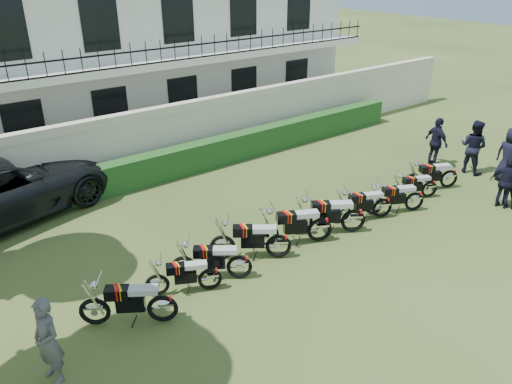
% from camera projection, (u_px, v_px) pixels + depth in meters
% --- Properties ---
extents(ground, '(100.00, 100.00, 0.00)m').
position_uv_depth(ground, '(334.00, 261.00, 12.58)').
color(ground, '#30461C').
rests_on(ground, ground).
extents(perimeter_wall, '(30.00, 0.35, 2.30)m').
position_uv_depth(perimeter_wall, '(176.00, 135.00, 17.82)').
color(perimeter_wall, beige).
rests_on(perimeter_wall, ground).
extents(hedge, '(18.00, 0.60, 1.00)m').
position_uv_depth(hedge, '(212.00, 153.00, 18.08)').
color(hedge, '#184519').
rests_on(hedge, ground).
extents(building, '(20.40, 9.60, 7.40)m').
position_uv_depth(building, '(102.00, 41.00, 21.01)').
color(building, white).
rests_on(building, ground).
extents(motorcycle_0, '(1.74, 1.20, 1.11)m').
position_uv_depth(motorcycle_0, '(162.00, 302.00, 10.25)').
color(motorcycle_0, black).
rests_on(motorcycle_0, ground).
extents(motorcycle_1, '(1.59, 0.88, 0.95)m').
position_uv_depth(motorcycle_1, '(210.00, 274.00, 11.29)').
color(motorcycle_1, black).
rests_on(motorcycle_1, ground).
extents(motorcycle_2, '(1.59, 1.22, 1.04)m').
position_uv_depth(motorcycle_2, '(239.00, 261.00, 11.68)').
color(motorcycle_2, black).
rests_on(motorcycle_2, ground).
extents(motorcycle_3, '(1.72, 1.30, 1.12)m').
position_uv_depth(motorcycle_3, '(279.00, 240.00, 12.47)').
color(motorcycle_3, black).
rests_on(motorcycle_3, ground).
extents(motorcycle_4, '(1.95, 1.08, 1.16)m').
position_uv_depth(motorcycle_4, '(320.00, 224.00, 13.19)').
color(motorcycle_4, black).
rests_on(motorcycle_4, ground).
extents(motorcycle_5, '(1.85, 1.25, 1.16)m').
position_uv_depth(motorcycle_5, '(354.00, 215.00, 13.65)').
color(motorcycle_5, black).
rests_on(motorcycle_5, ground).
extents(motorcycle_6, '(1.77, 0.90, 1.03)m').
position_uv_depth(motorcycle_6, '(383.00, 203.00, 14.44)').
color(motorcycle_6, black).
rests_on(motorcycle_6, ground).
extents(motorcycle_7, '(1.72, 0.95, 1.02)m').
position_uv_depth(motorcycle_7, '(415.00, 197.00, 14.84)').
color(motorcycle_7, black).
rests_on(motorcycle_7, ground).
extents(motorcycle_8, '(1.56, 0.82, 0.92)m').
position_uv_depth(motorcycle_8, '(430.00, 185.00, 15.71)').
color(motorcycle_8, black).
rests_on(motorcycle_8, ground).
extents(motorcycle_9, '(1.79, 0.97, 1.06)m').
position_uv_depth(motorcycle_9, '(449.00, 174.00, 16.33)').
color(motorcycle_9, black).
rests_on(motorcycle_9, ground).
extents(inspector, '(0.58, 0.72, 1.72)m').
position_uv_depth(inspector, '(48.00, 341.00, 8.71)').
color(inspector, '#545459').
rests_on(inspector, ground).
extents(officer_2, '(0.59, 1.01, 1.61)m').
position_uv_depth(officer_2, '(506.00, 183.00, 14.95)').
color(officer_2, black).
rests_on(officer_2, ground).
extents(officer_3, '(0.61, 0.93, 1.90)m').
position_uv_depth(officer_3, '(510.00, 155.00, 16.66)').
color(officer_3, black).
rests_on(officer_3, ground).
extents(officer_4, '(0.80, 0.99, 1.91)m').
position_uv_depth(officer_4, '(473.00, 147.00, 17.36)').
color(officer_4, black).
rests_on(officer_4, ground).
extents(officer_5, '(0.67, 1.13, 1.80)m').
position_uv_depth(officer_5, '(436.00, 142.00, 17.95)').
color(officer_5, black).
rests_on(officer_5, ground).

